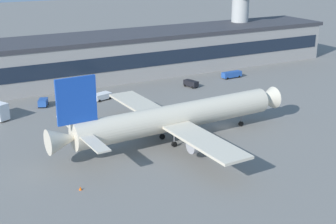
{
  "coord_description": "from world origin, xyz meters",
  "views": [
    {
      "loc": [
        -56.76,
        -79.65,
        36.59
      ],
      "look_at": [
        -13.03,
        1.87,
        5.0
      ],
      "focal_mm": 50.35,
      "sensor_mm": 36.0,
      "label": 1
    }
  ],
  "objects": [
    {
      "name": "belt_loader",
      "position": [
        26.35,
        33.98,
        1.15
      ],
      "size": [
        6.46,
        2.25,
        1.95
      ],
      "color": "#2651A5",
      "rests_on": "ground_plane"
    },
    {
      "name": "baggage_tug",
      "position": [
        -31.44,
        33.36,
        1.09
      ],
      "size": [
        3.26,
        4.1,
        1.85
      ],
      "color": "#2651A5",
      "rests_on": "ground_plane"
    },
    {
      "name": "traffic_cone_0",
      "position": [
        -37.11,
        -13.0,
        0.32
      ],
      "size": [
        0.5,
        0.5,
        0.63
      ],
      "primitive_type": "cone",
      "color": "#F2590C",
      "rests_on": "ground_plane"
    },
    {
      "name": "airliner",
      "position": [
        -13.93,
        -2.17,
        5.19
      ],
      "size": [
        52.41,
        44.71,
        16.17
      ],
      "color": "beige",
      "rests_on": "ground_plane"
    },
    {
      "name": "follow_me_car",
      "position": [
        10.1,
        31.25,
        1.09
      ],
      "size": [
        2.97,
        4.74,
        1.85
      ],
      "color": "black",
      "rests_on": "ground_plane"
    },
    {
      "name": "ground_plane",
      "position": [
        0.0,
        0.0,
        0.0
      ],
      "size": [
        600.0,
        600.0,
        0.0
      ],
      "primitive_type": "plane",
      "color": "slate"
    },
    {
      "name": "control_tower",
      "position": [
        45.38,
        56.83,
        18.04
      ],
      "size": [
        11.41,
        11.41,
        28.66
      ],
      "color": "#B7B7B2",
      "rests_on": "ground_plane"
    },
    {
      "name": "terminal_building",
      "position": [
        0.0,
        52.81,
        6.48
      ],
      "size": [
        142.9,
        20.35,
        12.92
      ],
      "color": "#9E9993",
      "rests_on": "ground_plane"
    },
    {
      "name": "pushback_tractor",
      "position": [
        -16.73,
        31.57,
        1.05
      ],
      "size": [
        5.34,
        3.86,
        1.75
      ],
      "color": "white",
      "rests_on": "ground_plane"
    }
  ]
}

